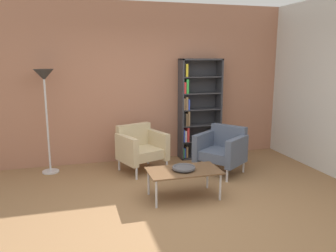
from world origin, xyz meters
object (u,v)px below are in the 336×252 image
object	(u,v)px
decorative_bowl	(184,168)
bookshelf_tall	(196,109)
armchair_by_bookshelf	(140,147)
coffee_table_low	(184,172)
armchair_near_window	(222,149)
floor_lamp_torchiere	(45,87)

from	to	relation	value
decorative_bowl	bookshelf_tall	bearing A→B (deg)	64.83
bookshelf_tall	decorative_bowl	world-z (taller)	bookshelf_tall
decorative_bowl	armchair_by_bookshelf	size ratio (longest dim) A/B	0.36
bookshelf_tall	coffee_table_low	world-z (taller)	bookshelf_tall
coffee_table_low	armchair_near_window	bearing A→B (deg)	41.08
coffee_table_low	armchair_by_bookshelf	bearing A→B (deg)	104.92
bookshelf_tall	armchair_near_window	world-z (taller)	bookshelf_tall
coffee_table_low	armchair_by_bookshelf	xyz separation A→B (m)	(-0.35, 1.31, 0.05)
bookshelf_tall	armchair_by_bookshelf	xyz separation A→B (m)	(-1.20, -0.50, -0.53)
bookshelf_tall	coffee_table_low	xyz separation A→B (m)	(-0.85, -1.81, -0.57)
coffee_table_low	armchair_near_window	xyz separation A→B (m)	(0.95, 0.83, 0.05)
armchair_near_window	armchair_by_bookshelf	bearing A→B (deg)	-146.43
bookshelf_tall	coffee_table_low	size ratio (longest dim) A/B	1.90
decorative_bowl	armchair_near_window	world-z (taller)	armchair_near_window
decorative_bowl	floor_lamp_torchiere	world-z (taller)	floor_lamp_torchiere
coffee_table_low	armchair_by_bookshelf	distance (m)	1.36
armchair_by_bookshelf	decorative_bowl	bearing A→B (deg)	-95.60
coffee_table_low	floor_lamp_torchiere	distance (m)	2.69
coffee_table_low	floor_lamp_torchiere	size ratio (longest dim) A/B	0.57
armchair_near_window	floor_lamp_torchiere	world-z (taller)	floor_lamp_torchiere
bookshelf_tall	armchair_by_bookshelf	bearing A→B (deg)	-157.44
coffee_table_low	decorative_bowl	world-z (taller)	decorative_bowl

